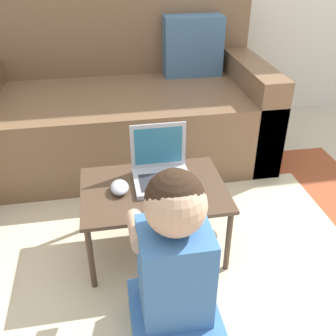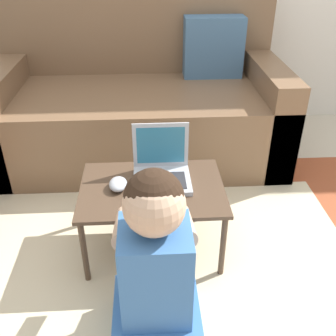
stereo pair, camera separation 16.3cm
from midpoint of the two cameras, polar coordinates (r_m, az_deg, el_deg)
ground_plane at (r=1.73m, az=0.67°, el=-14.04°), size 16.00×16.00×0.00m
area_rug at (r=1.65m, az=-3.61°, el=-16.71°), size 2.43×1.93×0.01m
couch at (r=2.46m, az=-8.46°, el=9.13°), size 1.69×0.90×0.94m
laptop_desk at (r=1.63m, az=-4.94°, el=-3.98°), size 0.59×0.42×0.32m
laptop at (r=1.64m, az=-3.78°, el=-0.68°), size 0.24×0.22×0.22m
computer_mouse at (r=1.60m, az=-9.95°, el=-2.87°), size 0.07×0.10×0.04m
person_seated at (r=1.28m, az=-2.85°, el=-14.81°), size 0.29×0.40×0.68m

